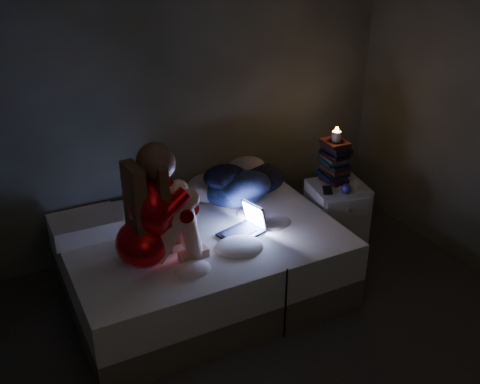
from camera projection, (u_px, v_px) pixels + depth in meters
floor at (308, 379)px, 3.36m from camera, size 3.60×3.80×0.02m
wall_back at (181, 89)px, 4.28m from camera, size 3.60×0.02×2.60m
bed at (201, 261)px, 4.02m from camera, size 1.87×1.40×0.52m
pillow at (85, 226)px, 3.83m from camera, size 0.46×0.33×0.13m
woman at (139, 210)px, 3.32m from camera, size 0.53×0.37×0.81m
laptop at (241, 221)px, 3.81m from camera, size 0.35×0.29×0.21m
clothes_pile at (235, 181)px, 4.24m from camera, size 0.62×0.53×0.33m
nightstand at (336, 217)px, 4.54m from camera, size 0.49×0.45×0.57m
book_stack at (334, 161)px, 4.41m from camera, size 0.19×0.25×0.34m
candle at (336, 137)px, 4.32m from camera, size 0.07×0.07×0.08m
phone at (330, 191)px, 4.30m from camera, size 0.11×0.16×0.01m
blue_orb at (349, 188)px, 4.28m from camera, size 0.08×0.08×0.08m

